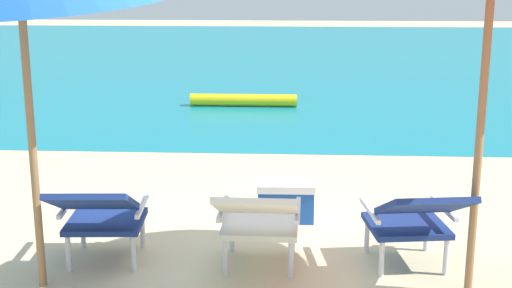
{
  "coord_description": "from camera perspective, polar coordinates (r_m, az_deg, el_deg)",
  "views": [
    {
      "loc": [
        0.28,
        -4.65,
        2.0
      ],
      "look_at": [
        0.0,
        0.39,
        0.75
      ],
      "focal_mm": 49.54,
      "sensor_mm": 36.0,
      "label": 1
    }
  ],
  "objects": [
    {
      "name": "ocean_band",
      "position": [
        16.72,
        2.23,
        7.06
      ],
      "size": [
        40.0,
        18.0,
        0.01
      ],
      "primitive_type": "cube",
      "color": "teal",
      "rests_on": "ground_plane"
    },
    {
      "name": "ground_plane",
      "position": [
        8.88,
        1.3,
        0.91
      ],
      "size": [
        40.0,
        40.0,
        0.0
      ],
      "primitive_type": "plane",
      "color": "beige"
    },
    {
      "name": "swim_buoy",
      "position": [
        10.59,
        -1.02,
        3.57
      ],
      "size": [
        1.6,
        0.18,
        0.18
      ],
      "primitive_type": "cylinder",
      "rotation": [
        0.0,
        1.57,
        0.0
      ],
      "color": "yellow",
      "rests_on": "ocean_band"
    },
    {
      "name": "lounge_chair_center",
      "position": [
        4.7,
        0.19,
        -5.95
      ],
      "size": [
        0.56,
        0.88,
        0.68
      ],
      "color": "silver",
      "rests_on": "ground_plane"
    },
    {
      "name": "cooler_box",
      "position": [
        5.81,
        2.42,
        -4.52
      ],
      "size": [
        0.48,
        0.33,
        0.32
      ],
      "color": "#194CA5",
      "rests_on": "ground_plane"
    },
    {
      "name": "lounge_chair_right",
      "position": [
        4.82,
        12.68,
        -5.78
      ],
      "size": [
        0.65,
        0.94,
        0.68
      ],
      "color": "navy",
      "rests_on": "ground_plane"
    },
    {
      "name": "lounge_chair_left",
      "position": [
        4.89,
        -12.49,
        -5.47
      ],
      "size": [
        0.59,
        0.91,
        0.68
      ],
      "color": "navy",
      "rests_on": "ground_plane"
    }
  ]
}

